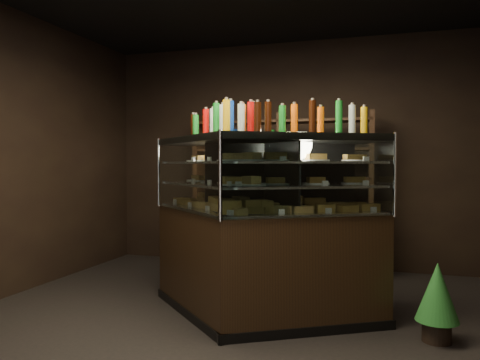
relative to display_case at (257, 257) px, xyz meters
name	(u,v)px	position (x,y,z in m)	size (l,w,h in m)	color
ground	(233,326)	(-0.13, -0.31, -0.54)	(5.00, 5.00, 0.00)	black
room_shell	(232,96)	(-0.13, -0.31, 1.40)	(5.02, 5.02, 3.01)	black
display_case	(257,257)	(0.00, 0.00, 0.00)	(2.34, 1.59, 1.63)	black
food_display	(257,182)	(0.00, -0.01, 0.68)	(1.91, 1.06, 0.49)	gold
bottles_top	(258,120)	(0.00, 0.00, 1.23)	(1.73, 0.92, 0.30)	black
potted_conifer	(437,291)	(1.48, -0.17, -0.14)	(0.33, 0.33, 0.70)	black
back_shelving	(281,224)	(-0.15, 1.74, 0.07)	(2.25, 0.46, 2.00)	black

